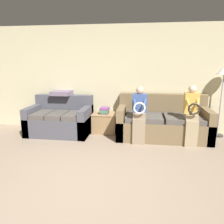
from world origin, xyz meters
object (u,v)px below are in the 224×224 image
(couch_side, at_px, (60,120))
(book_stack, at_px, (105,110))
(child_left_seated, at_px, (139,113))
(floor_lamp, at_px, (224,76))
(child_right_seated, at_px, (192,113))
(side_shelf, at_px, (105,122))
(throw_pillow, at_px, (62,93))
(couch_main, at_px, (163,123))

(couch_side, bearing_deg, book_stack, 11.18)
(couch_side, bearing_deg, child_left_seated, -11.17)
(floor_lamp, bearing_deg, child_right_seated, -139.25)
(side_shelf, distance_m, throw_pillow, 1.29)
(child_right_seated, bearing_deg, side_shelf, 162.76)
(book_stack, bearing_deg, throw_pillow, 173.90)
(child_left_seated, bearing_deg, child_right_seated, 0.20)
(book_stack, distance_m, floor_lamp, 2.78)
(couch_main, height_order, couch_side, couch_main)
(couch_main, bearing_deg, child_left_seated, -142.16)
(child_right_seated, distance_m, book_stack, 1.97)
(couch_main, relative_size, book_stack, 7.44)
(couch_side, relative_size, child_left_seated, 1.21)
(couch_main, relative_size, child_right_seated, 1.64)
(couch_side, distance_m, floor_lamp, 3.85)
(couch_main, height_order, throw_pillow, throw_pillow)
(child_right_seated, bearing_deg, floor_lamp, 40.75)
(couch_main, bearing_deg, book_stack, 172.88)
(side_shelf, xyz_separation_m, book_stack, (0.00, -0.01, 0.30))
(side_shelf, bearing_deg, child_right_seated, -17.24)
(book_stack, bearing_deg, child_left_seated, -34.61)
(child_right_seated, xyz_separation_m, book_stack, (-1.89, 0.57, -0.13))
(couch_side, distance_m, side_shelf, 1.07)
(couch_main, relative_size, throw_pillow, 4.20)
(child_left_seated, distance_m, floor_lamp, 2.06)
(couch_main, xyz_separation_m, book_stack, (-1.36, 0.17, 0.21))
(couch_main, xyz_separation_m, side_shelf, (-1.36, 0.18, -0.09))
(couch_side, xyz_separation_m, side_shelf, (1.04, 0.22, -0.07))
(child_left_seated, height_order, book_stack, child_left_seated)
(couch_main, distance_m, child_right_seated, 0.74)
(couch_side, height_order, side_shelf, couch_side)
(child_left_seated, relative_size, side_shelf, 2.05)
(child_right_seated, bearing_deg, throw_pillow, 166.94)
(couch_main, height_order, book_stack, couch_main)
(couch_side, height_order, book_stack, couch_side)
(child_left_seated, xyz_separation_m, side_shelf, (-0.84, 0.59, -0.41))
(floor_lamp, height_order, throw_pillow, floor_lamp)
(couch_side, relative_size, floor_lamp, 0.89)
(floor_lamp, bearing_deg, book_stack, -178.20)
(child_left_seated, bearing_deg, book_stack, 145.39)
(couch_main, bearing_deg, child_right_seated, -37.59)
(side_shelf, xyz_separation_m, throw_pillow, (-1.09, 0.11, 0.69))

